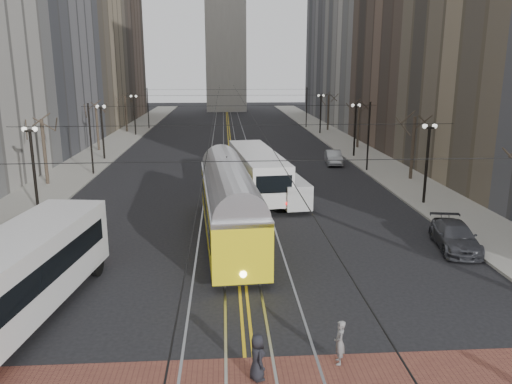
{
  "coord_description": "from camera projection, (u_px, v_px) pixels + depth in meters",
  "views": [
    {
      "loc": [
        -0.75,
        -16.19,
        9.65
      ],
      "look_at": [
        0.98,
        10.48,
        3.0
      ],
      "focal_mm": 35.0,
      "sensor_mm": 36.0,
      "label": 1
    }
  ],
  "objects": [
    {
      "name": "centre_lines",
      "position": [
        230.0,
        148.0,
        61.63
      ],
      "size": [
        0.42,
        130.0,
        0.01
      ],
      "primitive_type": "cube",
      "color": "gold",
      "rests_on": "ground"
    },
    {
      "name": "sidewalk_right",
      "position": [
        350.0,
        147.0,
        62.55
      ],
      "size": [
        5.0,
        140.0,
        0.15
      ],
      "primitive_type": "cube",
      "color": "gray",
      "rests_on": "ground"
    },
    {
      "name": "sedan_parked",
      "position": [
        455.0,
        236.0,
        27.28
      ],
      "size": [
        2.78,
        5.16,
        1.42
      ],
      "primitive_type": "imported",
      "rotation": [
        0.0,
        0.0,
        -0.17
      ],
      "color": "#38393F",
      "rests_on": "ground"
    },
    {
      "name": "sedan_silver",
      "position": [
        333.0,
        157.0,
        51.36
      ],
      "size": [
        1.89,
        4.4,
        1.41
      ],
      "primitive_type": "imported",
      "rotation": [
        0.0,
        0.0,
        -0.09
      ],
      "color": "#9EA1A5",
      "rests_on": "ground"
    },
    {
      "name": "streetcar_rails",
      "position": [
        230.0,
        148.0,
        61.63
      ],
      "size": [
        4.8,
        130.0,
        0.02
      ],
      "primitive_type": "cube",
      "color": "gray",
      "rests_on": "ground"
    },
    {
      "name": "sidewalk_left",
      "position": [
        107.0,
        149.0,
        60.68
      ],
      "size": [
        5.0,
        140.0,
        0.15
      ],
      "primitive_type": "cube",
      "color": "gray",
      "rests_on": "ground"
    },
    {
      "name": "sedan_grey",
      "position": [
        282.0,
        170.0,
        44.52
      ],
      "size": [
        2.48,
        4.93,
        1.61
      ],
      "primitive_type": "imported",
      "rotation": [
        0.0,
        0.0,
        0.13
      ],
      "color": "#3D4045",
      "rests_on": "ground"
    },
    {
      "name": "pedestrian_a",
      "position": [
        257.0,
        357.0,
        15.74
      ],
      "size": [
        0.68,
        0.86,
        1.54
      ],
      "primitive_type": "imported",
      "rotation": [
        0.0,
        0.0,
        1.86
      ],
      "color": "black",
      "rests_on": "crosswalk_band"
    },
    {
      "name": "building_right_mid",
      "position": [
        440.0,
        5.0,
        60.09
      ],
      "size": [
        16.0,
        20.0,
        34.0
      ],
      "primitive_type": "cube",
      "color": "brown",
      "rests_on": "ground"
    },
    {
      "name": "streetcar",
      "position": [
        229.0,
        210.0,
        28.63
      ],
      "size": [
        3.71,
        14.79,
        3.45
      ],
      "primitive_type": "cube",
      "rotation": [
        0.0,
        0.0,
        0.07
      ],
      "color": "yellow",
      "rests_on": "ground"
    },
    {
      "name": "building_left_far",
      "position": [
        92.0,
        12.0,
        94.91
      ],
      "size": [
        16.0,
        20.0,
        40.0
      ],
      "primitive_type": "cube",
      "color": "brown",
      "rests_on": "ground"
    },
    {
      "name": "building_right_far",
      "position": [
        355.0,
        14.0,
        98.1
      ],
      "size": [
        16.0,
        20.0,
        40.0
      ],
      "primitive_type": "cube",
      "color": "slate",
      "rests_on": "ground"
    },
    {
      "name": "street_trees",
      "position": [
        231.0,
        136.0,
        51.52
      ],
      "size": [
        31.68,
        53.28,
        5.6
      ],
      "color": "#382D23",
      "rests_on": "ground"
    },
    {
      "name": "rear_bus",
      "position": [
        257.0,
        173.0,
        38.97
      ],
      "size": [
        4.17,
        13.14,
        3.37
      ],
      "primitive_type": "cube",
      "rotation": [
        0.0,
        0.0,
        0.11
      ],
      "color": "white",
      "rests_on": "ground"
    },
    {
      "name": "ground",
      "position": [
        248.0,
        342.0,
        18.06
      ],
      "size": [
        260.0,
        260.0,
        0.0
      ],
      "primitive_type": "plane",
      "color": "black",
      "rests_on": "ground"
    },
    {
      "name": "trolley_wires",
      "position": [
        231.0,
        127.0,
        50.88
      ],
      "size": [
        25.96,
        120.0,
        6.6
      ],
      "color": "black",
      "rests_on": "ground"
    },
    {
      "name": "cargo_van",
      "position": [
        292.0,
        194.0,
        35.28
      ],
      "size": [
        2.28,
        4.76,
        2.03
      ],
      "primitive_type": "cube",
      "rotation": [
        0.0,
        0.0,
        0.12
      ],
      "color": "silver",
      "rests_on": "ground"
    },
    {
      "name": "pedestrian_b",
      "position": [
        340.0,
        342.0,
        16.6
      ],
      "size": [
        0.43,
        0.6,
        1.53
      ],
      "primitive_type": "imported",
      "rotation": [
        0.0,
        0.0,
        4.59
      ],
      "color": "slate",
      "rests_on": "crosswalk_band"
    },
    {
      "name": "transit_bus",
      "position": [
        1.0,
        293.0,
        18.08
      ],
      "size": [
        4.68,
        13.95,
        3.42
      ],
      "primitive_type": "cube",
      "rotation": [
        0.0,
        0.0,
        -0.14
      ],
      "color": "silver",
      "rests_on": "ground"
    },
    {
      "name": "building_left_mid",
      "position": [
        5.0,
        2.0,
        56.9
      ],
      "size": [
        16.0,
        20.0,
        34.0
      ],
      "primitive_type": "cube",
      "color": "slate",
      "rests_on": "ground"
    },
    {
      "name": "lamp_posts",
      "position": [
        232.0,
        146.0,
        45.22
      ],
      "size": [
        27.6,
        57.2,
        5.6
      ],
      "color": "black",
      "rests_on": "ground"
    }
  ]
}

